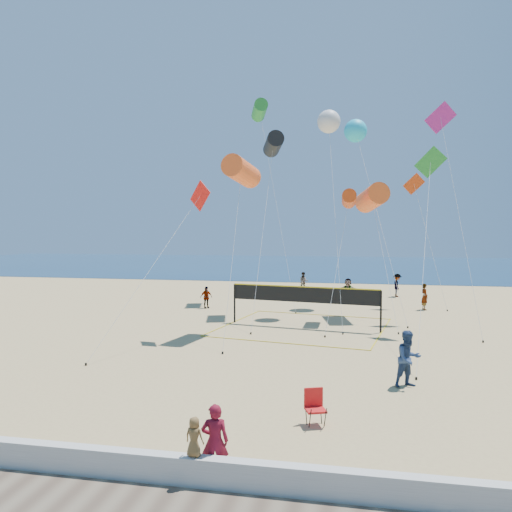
# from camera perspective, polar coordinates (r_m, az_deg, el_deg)

# --- Properties ---
(ground) EXTENTS (120.00, 120.00, 0.00)m
(ground) POSITION_cam_1_polar(r_m,az_deg,el_deg) (13.77, 4.76, -19.58)
(ground) COLOR tan
(ground) RESTS_ON ground
(ocean) EXTENTS (140.00, 50.00, 0.03)m
(ocean) POSITION_cam_1_polar(r_m,az_deg,el_deg) (74.84, 9.96, -1.08)
(ocean) COLOR navy
(ocean) RESTS_ON ground
(seawall) EXTENTS (32.00, 0.30, 0.60)m
(seawall) POSITION_cam_1_polar(r_m,az_deg,el_deg) (10.94, 2.89, -24.11)
(seawall) COLOR silver
(seawall) RESTS_ON ground
(woman) EXTENTS (0.65, 0.50, 1.61)m
(woman) POSITION_cam_1_polar(r_m,az_deg,el_deg) (11.30, -4.73, -20.36)
(woman) COLOR maroon
(woman) RESTS_ON ground
(toddler) EXTENTS (0.44, 0.33, 0.82)m
(toddler) POSITION_cam_1_polar(r_m,az_deg,el_deg) (11.02, -7.07, -19.83)
(toddler) COLOR brown
(toddler) RESTS_ON seawall
(bystander_a) EXTENTS (1.16, 1.09, 1.91)m
(bystander_a) POSITION_cam_1_polar(r_m,az_deg,el_deg) (17.86, 17.03, -11.16)
(bystander_a) COLOR navy
(bystander_a) RESTS_ON ground
(far_person_0) EXTENTS (0.89, 0.84, 1.48)m
(far_person_0) POSITION_cam_1_polar(r_m,az_deg,el_deg) (33.91, -5.72, -4.72)
(far_person_0) COLOR gray
(far_person_0) RESTS_ON ground
(far_person_1) EXTENTS (1.73, 0.81, 1.80)m
(far_person_1) POSITION_cam_1_polar(r_m,az_deg,el_deg) (36.66, 10.46, -3.92)
(far_person_1) COLOR gray
(far_person_1) RESTS_ON ground
(far_person_2) EXTENTS (0.59, 0.73, 1.74)m
(far_person_2) POSITION_cam_1_polar(r_m,az_deg,el_deg) (34.85, 18.70, -4.43)
(far_person_2) COLOR gray
(far_person_2) RESTS_ON ground
(far_person_3) EXTENTS (0.88, 0.74, 1.63)m
(far_person_3) POSITION_cam_1_polar(r_m,az_deg,el_deg) (43.39, 5.47, -2.92)
(far_person_3) COLOR gray
(far_person_3) RESTS_ON ground
(far_person_4) EXTENTS (0.71, 1.20, 1.83)m
(far_person_4) POSITION_cam_1_polar(r_m,az_deg,el_deg) (41.00, 15.84, -3.23)
(far_person_4) COLOR gray
(far_person_4) RESTS_ON ground
(camp_chair) EXTENTS (0.66, 0.76, 1.08)m
(camp_chair) POSITION_cam_1_polar(r_m,az_deg,el_deg) (14.20, 6.71, -16.51)
(camp_chair) COLOR red
(camp_chair) RESTS_ON ground
(volleyball_net) EXTENTS (9.66, 9.54, 2.24)m
(volleyball_net) POSITION_cam_1_polar(r_m,az_deg,el_deg) (27.23, 5.49, -4.96)
(volleyball_net) COLOR black
(volleyball_net) RESTS_ON ground
(kite_0) EXTENTS (1.59, 6.12, 9.01)m
(kite_0) POSITION_cam_1_polar(r_m,az_deg,el_deg) (25.73, -1.65, 9.62)
(kite_0) COLOR #FF5E22
(kite_0) RESTS_ON ground
(kite_1) EXTENTS (1.72, 8.39, 11.40)m
(kite_1) POSITION_cam_1_polar(r_m,az_deg,el_deg) (32.34, 2.00, 12.65)
(kite_1) COLOR black
(kite_1) RESTS_ON ground
(kite_2) EXTENTS (1.53, 6.06, 7.63)m
(kite_2) POSITION_cam_1_polar(r_m,az_deg,el_deg) (29.56, 10.58, 6.44)
(kite_2) COLOR #D54111
(kite_2) RESTS_ON ground
(kite_3) EXTENTS (3.51, 6.40, 7.70)m
(kite_3) POSITION_cam_1_polar(r_m,az_deg,el_deg) (24.33, -7.06, 5.87)
(kite_3) COLOR red
(kite_3) RESTS_ON ground
(kite_4) EXTENTS (2.48, 9.30, 9.59)m
(kite_4) POSITION_cam_1_polar(r_m,az_deg,el_deg) (26.95, 19.26, 9.08)
(kite_4) COLOR #278F2F
(kite_4) RESTS_ON ground
(kite_5) EXTENTS (2.03, 6.75, 12.84)m
(kite_5) POSITION_cam_1_polar(r_m,az_deg,el_deg) (31.93, 20.51, 13.66)
(kite_5) COLOR #BB2484
(kite_5) RESTS_ON ground
(kite_6) EXTENTS (1.90, 7.37, 12.80)m
(kite_6) POSITION_cam_1_polar(r_m,az_deg,el_deg) (32.69, 8.32, 14.95)
(kite_6) COLOR silver
(kite_6) RESTS_ON ground
(kite_7) EXTENTS (3.75, 9.18, 13.01)m
(kite_7) POSITION_cam_1_polar(r_m,az_deg,el_deg) (36.59, 11.31, 13.85)
(kite_7) COLOR #1FBFE7
(kite_7) RESTS_ON ground
(kite_8) EXTENTS (4.33, 7.29, 14.89)m
(kite_8) POSITION_cam_1_polar(r_m,az_deg,el_deg) (38.81, 0.41, 16.31)
(kite_8) COLOR #278F2F
(kite_8) RESTS_ON ground
(kite_9) EXTENTS (2.77, 2.33, 9.23)m
(kite_9) POSITION_cam_1_polar(r_m,az_deg,el_deg) (36.36, 17.80, 7.08)
(kite_9) COLOR #D54111
(kite_9) RESTS_ON ground
(kite_10) EXTENTS (2.27, 7.04, 8.08)m
(kite_10) POSITION_cam_1_polar(r_m,az_deg,el_deg) (31.34, 13.11, 6.47)
(kite_10) COLOR #FF5E22
(kite_10) RESTS_ON ground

